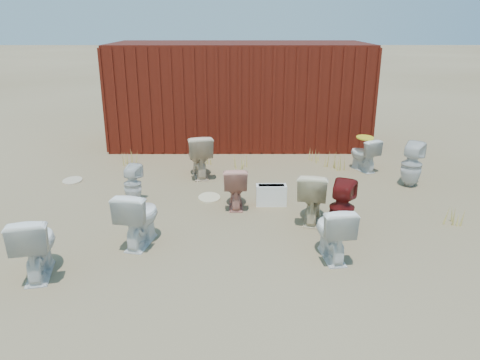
{
  "coord_description": "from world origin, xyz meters",
  "views": [
    {
      "loc": [
        -0.01,
        -6.3,
        2.94
      ],
      "look_at": [
        0.0,
        0.6,
        0.55
      ],
      "focal_mm": 35.0,
      "sensor_mm": 36.0,
      "label": 1
    }
  ],
  "objects_px": {
    "toilet_front_pink": "(235,186)",
    "toilet_front_e": "(333,231)",
    "toilet_front_a": "(35,244)",
    "toilet_back_yellowlid": "(364,154)",
    "shipping_container": "(240,93)",
    "toilet_back_a": "(133,184)",
    "toilet_back_beige_right": "(313,196)",
    "toilet_back_beige_left": "(199,155)",
    "toilet_front_c": "(139,217)",
    "loose_tank": "(271,195)",
    "toilet_back_e": "(412,165)",
    "toilet_front_maroon": "(342,208)"
  },
  "relations": [
    {
      "from": "toilet_front_c",
      "to": "toilet_front_a",
      "type": "bearing_deg",
      "value": 48.97
    },
    {
      "from": "shipping_container",
      "to": "toilet_back_beige_left",
      "type": "height_order",
      "value": "shipping_container"
    },
    {
      "from": "toilet_back_a",
      "to": "loose_tank",
      "type": "distance_m",
      "value": 2.32
    },
    {
      "from": "shipping_container",
      "to": "toilet_front_c",
      "type": "relative_size",
      "value": 7.57
    },
    {
      "from": "toilet_front_pink",
      "to": "toilet_front_c",
      "type": "xyz_separation_m",
      "value": [
        -1.3,
        -1.35,
        0.05
      ]
    },
    {
      "from": "toilet_back_yellowlid",
      "to": "toilet_back_e",
      "type": "xyz_separation_m",
      "value": [
        0.63,
        -0.95,
        0.08
      ]
    },
    {
      "from": "toilet_front_c",
      "to": "toilet_back_beige_right",
      "type": "bearing_deg",
      "value": -151.37
    },
    {
      "from": "toilet_back_a",
      "to": "loose_tank",
      "type": "bearing_deg",
      "value": -168.77
    },
    {
      "from": "toilet_back_beige_left",
      "to": "toilet_back_yellowlid",
      "type": "distance_m",
      "value": 3.32
    },
    {
      "from": "toilet_front_a",
      "to": "toilet_back_beige_right",
      "type": "xyz_separation_m",
      "value": [
        3.54,
        1.61,
        -0.0
      ]
    },
    {
      "from": "toilet_back_beige_left",
      "to": "loose_tank",
      "type": "relative_size",
      "value": 1.69
    },
    {
      "from": "shipping_container",
      "to": "toilet_front_pink",
      "type": "distance_m",
      "value": 4.42
    },
    {
      "from": "toilet_front_a",
      "to": "toilet_front_maroon",
      "type": "relative_size",
      "value": 1.02
    },
    {
      "from": "shipping_container",
      "to": "toilet_front_maroon",
      "type": "height_order",
      "value": "shipping_container"
    },
    {
      "from": "shipping_container",
      "to": "toilet_back_e",
      "type": "height_order",
      "value": "shipping_container"
    },
    {
      "from": "toilet_front_pink",
      "to": "toilet_back_e",
      "type": "relative_size",
      "value": 0.84
    },
    {
      "from": "toilet_back_beige_right",
      "to": "loose_tank",
      "type": "xyz_separation_m",
      "value": [
        -0.59,
        0.62,
        -0.22
      ]
    },
    {
      "from": "loose_tank",
      "to": "toilet_front_maroon",
      "type": "bearing_deg",
      "value": -50.26
    },
    {
      "from": "toilet_front_a",
      "to": "toilet_back_yellowlid",
      "type": "distance_m",
      "value": 6.43
    },
    {
      "from": "toilet_back_e",
      "to": "toilet_front_pink",
      "type": "bearing_deg",
      "value": 53.8
    },
    {
      "from": "toilet_front_pink",
      "to": "toilet_back_beige_right",
      "type": "distance_m",
      "value": 1.31
    },
    {
      "from": "loose_tank",
      "to": "toilet_front_a",
      "type": "bearing_deg",
      "value": -143.69
    },
    {
      "from": "toilet_front_pink",
      "to": "toilet_front_c",
      "type": "relative_size",
      "value": 0.88
    },
    {
      "from": "toilet_front_pink",
      "to": "toilet_front_a",
      "type": "bearing_deg",
      "value": 41.24
    },
    {
      "from": "toilet_front_a",
      "to": "toilet_front_e",
      "type": "bearing_deg",
      "value": 174.99
    },
    {
      "from": "toilet_front_e",
      "to": "toilet_back_beige_left",
      "type": "relative_size",
      "value": 0.88
    },
    {
      "from": "shipping_container",
      "to": "toilet_back_a",
      "type": "height_order",
      "value": "shipping_container"
    },
    {
      "from": "toilet_front_maroon",
      "to": "toilet_back_yellowlid",
      "type": "bearing_deg",
      "value": -84.75
    },
    {
      "from": "toilet_back_beige_left",
      "to": "loose_tank",
      "type": "xyz_separation_m",
      "value": [
        1.31,
        -1.51,
        -0.25
      ]
    },
    {
      "from": "toilet_back_e",
      "to": "toilet_back_beige_right",
      "type": "bearing_deg",
      "value": 74.05
    },
    {
      "from": "toilet_back_beige_right",
      "to": "toilet_back_beige_left",
      "type": "bearing_deg",
      "value": -36.12
    },
    {
      "from": "shipping_container",
      "to": "toilet_front_a",
      "type": "height_order",
      "value": "shipping_container"
    },
    {
      "from": "toilet_back_yellowlid",
      "to": "loose_tank",
      "type": "xyz_separation_m",
      "value": [
        -1.99,
        -1.88,
        -0.16
      ]
    },
    {
      "from": "toilet_back_beige_right",
      "to": "toilet_back_yellowlid",
      "type": "xyz_separation_m",
      "value": [
        1.4,
        2.5,
        -0.06
      ]
    },
    {
      "from": "toilet_front_a",
      "to": "toilet_front_pink",
      "type": "distance_m",
      "value": 3.21
    },
    {
      "from": "toilet_front_e",
      "to": "toilet_front_c",
      "type": "bearing_deg",
      "value": -15.52
    },
    {
      "from": "toilet_back_a",
      "to": "toilet_back_e",
      "type": "relative_size",
      "value": 0.79
    },
    {
      "from": "toilet_back_a",
      "to": "toilet_front_pink",
      "type": "bearing_deg",
      "value": -171.68
    },
    {
      "from": "toilet_front_a",
      "to": "toilet_back_beige_right",
      "type": "bearing_deg",
      "value": -167.33
    },
    {
      "from": "toilet_back_e",
      "to": "toilet_back_beige_left",
      "type": "bearing_deg",
      "value": 28.35
    },
    {
      "from": "loose_tank",
      "to": "toilet_front_pink",
      "type": "bearing_deg",
      "value": -175.33
    },
    {
      "from": "toilet_front_a",
      "to": "toilet_front_c",
      "type": "relative_size",
      "value": 1.01
    },
    {
      "from": "toilet_front_c",
      "to": "toilet_front_e",
      "type": "relative_size",
      "value": 1.07
    },
    {
      "from": "toilet_back_a",
      "to": "toilet_back_beige_left",
      "type": "xyz_separation_m",
      "value": [
        1.0,
        1.39,
        0.1
      ]
    },
    {
      "from": "toilet_front_pink",
      "to": "toilet_front_e",
      "type": "bearing_deg",
      "value": 124.43
    },
    {
      "from": "shipping_container",
      "to": "toilet_back_beige_right",
      "type": "bearing_deg",
      "value": -77.33
    },
    {
      "from": "toilet_front_pink",
      "to": "toilet_front_maroon",
      "type": "height_order",
      "value": "toilet_front_maroon"
    },
    {
      "from": "toilet_back_beige_left",
      "to": "toilet_back_yellowlid",
      "type": "relative_size",
      "value": 1.26
    },
    {
      "from": "toilet_front_e",
      "to": "toilet_back_a",
      "type": "height_order",
      "value": "toilet_front_e"
    },
    {
      "from": "shipping_container",
      "to": "toilet_front_c",
      "type": "bearing_deg",
      "value": -103.59
    }
  ]
}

